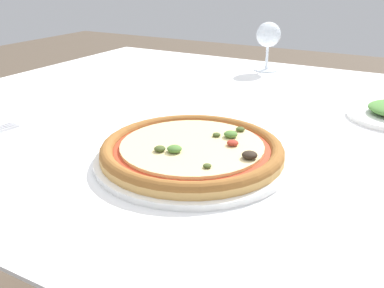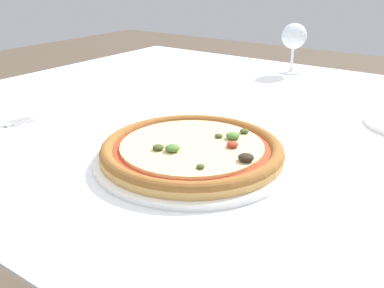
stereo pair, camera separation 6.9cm
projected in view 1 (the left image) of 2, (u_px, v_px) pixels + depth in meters
name	position (u px, v px, depth m)	size (l,w,h in m)	color
dining_table	(214.00, 146.00, 0.96)	(1.35, 1.14, 0.75)	brown
pizza_plate	(192.00, 151.00, 0.69)	(0.32, 0.32, 0.04)	white
wine_glass_far_left	(268.00, 37.00, 1.27)	(0.07, 0.07, 0.14)	silver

